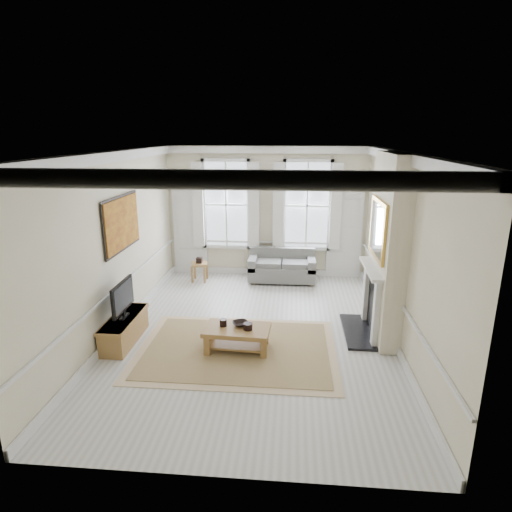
# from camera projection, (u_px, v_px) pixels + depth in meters

# --- Properties ---
(floor) EXTENTS (7.20, 7.20, 0.00)m
(floor) POSITION_uv_depth(u_px,v_px,m) (254.00, 333.00, 8.23)
(floor) COLOR #B7B5AD
(floor) RESTS_ON ground
(ceiling) EXTENTS (7.20, 7.20, 0.00)m
(ceiling) POSITION_uv_depth(u_px,v_px,m) (254.00, 152.00, 7.28)
(ceiling) COLOR white
(ceiling) RESTS_ON back_wall
(back_wall) EXTENTS (5.20, 0.00, 5.20)m
(back_wall) POSITION_uv_depth(u_px,v_px,m) (266.00, 212.00, 11.20)
(back_wall) COLOR beige
(back_wall) RESTS_ON floor
(left_wall) EXTENTS (0.00, 7.20, 7.20)m
(left_wall) POSITION_uv_depth(u_px,v_px,m) (115.00, 245.00, 7.97)
(left_wall) COLOR beige
(left_wall) RESTS_ON floor
(right_wall) EXTENTS (0.00, 7.20, 7.20)m
(right_wall) POSITION_uv_depth(u_px,v_px,m) (400.00, 251.00, 7.54)
(right_wall) COLOR beige
(right_wall) RESTS_ON floor
(window_left) EXTENTS (1.26, 0.20, 2.20)m
(window_left) POSITION_uv_depth(u_px,v_px,m) (226.00, 205.00, 11.19)
(window_left) COLOR #B2BCC6
(window_left) RESTS_ON back_wall
(window_right) EXTENTS (1.26, 0.20, 2.20)m
(window_right) POSITION_uv_depth(u_px,v_px,m) (307.00, 206.00, 11.01)
(window_right) COLOR #B2BCC6
(window_right) RESTS_ON back_wall
(door_left) EXTENTS (0.90, 0.08, 2.30)m
(door_left) POSITION_uv_depth(u_px,v_px,m) (190.00, 232.00, 11.49)
(door_left) COLOR silver
(door_left) RESTS_ON floor
(door_right) EXTENTS (0.90, 0.08, 2.30)m
(door_right) POSITION_uv_depth(u_px,v_px,m) (344.00, 235.00, 11.15)
(door_right) COLOR silver
(door_right) RESTS_ON floor
(painting) EXTENTS (0.05, 1.66, 1.06)m
(painting) POSITION_uv_depth(u_px,v_px,m) (122.00, 223.00, 8.16)
(painting) COLOR #C08A20
(painting) RESTS_ON left_wall
(chimney_breast) EXTENTS (0.35, 1.70, 3.38)m
(chimney_breast) POSITION_uv_depth(u_px,v_px,m) (388.00, 248.00, 7.75)
(chimney_breast) COLOR beige
(chimney_breast) RESTS_ON floor
(hearth) EXTENTS (0.55, 1.50, 0.05)m
(hearth) POSITION_uv_depth(u_px,v_px,m) (358.00, 331.00, 8.25)
(hearth) COLOR black
(hearth) RESTS_ON floor
(fireplace) EXTENTS (0.21, 1.45, 1.33)m
(fireplace) POSITION_uv_depth(u_px,v_px,m) (371.00, 297.00, 8.04)
(fireplace) COLOR silver
(fireplace) RESTS_ON floor
(mirror) EXTENTS (0.06, 1.26, 1.06)m
(mirror) POSITION_uv_depth(u_px,v_px,m) (377.00, 229.00, 7.67)
(mirror) COLOR gold
(mirror) RESTS_ON chimney_breast
(sofa) EXTENTS (1.70, 0.83, 0.83)m
(sofa) POSITION_uv_depth(u_px,v_px,m) (282.00, 268.00, 11.07)
(sofa) COLOR #60615E
(sofa) RESTS_ON floor
(side_table) EXTENTS (0.49, 0.49, 0.49)m
(side_table) POSITION_uv_depth(u_px,v_px,m) (199.00, 267.00, 11.02)
(side_table) COLOR brown
(side_table) RESTS_ON floor
(rug) EXTENTS (3.50, 2.60, 0.02)m
(rug) POSITION_uv_depth(u_px,v_px,m) (237.00, 349.00, 7.60)
(rug) COLOR #967C4D
(rug) RESTS_ON floor
(coffee_table) EXTENTS (1.18, 0.73, 0.43)m
(coffee_table) POSITION_uv_depth(u_px,v_px,m) (237.00, 332.00, 7.50)
(coffee_table) COLOR brown
(coffee_table) RESTS_ON rug
(ceramic_pot_a) EXTENTS (0.13, 0.13, 0.13)m
(ceramic_pot_a) POSITION_uv_depth(u_px,v_px,m) (223.00, 323.00, 7.53)
(ceramic_pot_a) COLOR black
(ceramic_pot_a) RESTS_ON coffee_table
(ceramic_pot_b) EXTENTS (0.16, 0.16, 0.11)m
(ceramic_pot_b) POSITION_uv_depth(u_px,v_px,m) (248.00, 326.00, 7.40)
(ceramic_pot_b) COLOR black
(ceramic_pot_b) RESTS_ON coffee_table
(bowl) EXTENTS (0.36, 0.36, 0.07)m
(bowl) POSITION_uv_depth(u_px,v_px,m) (240.00, 324.00, 7.56)
(bowl) COLOR black
(bowl) RESTS_ON coffee_table
(tv_stand) EXTENTS (0.43, 1.35, 0.48)m
(tv_stand) POSITION_uv_depth(u_px,v_px,m) (125.00, 329.00, 7.84)
(tv_stand) COLOR brown
(tv_stand) RESTS_ON floor
(tv) EXTENTS (0.08, 0.90, 0.68)m
(tv) POSITION_uv_depth(u_px,v_px,m) (123.00, 297.00, 7.66)
(tv) COLOR black
(tv) RESTS_ON tv_stand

